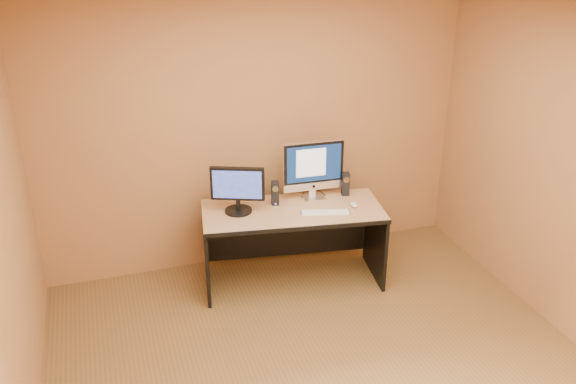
% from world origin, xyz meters
% --- Properties ---
extents(walls, '(4.00, 4.00, 2.60)m').
position_xyz_m(walls, '(0.00, 0.00, 1.30)').
color(walls, '#945B3B').
rests_on(walls, ground).
extents(ceiling, '(4.00, 4.00, 0.00)m').
position_xyz_m(ceiling, '(0.00, 0.00, 2.60)').
color(ceiling, white).
rests_on(ceiling, walls).
extents(desk, '(1.67, 0.92, 0.73)m').
position_xyz_m(desk, '(0.16, 1.42, 0.37)').
color(desk, tan).
rests_on(desk, ground).
extents(imac, '(0.57, 0.23, 0.54)m').
position_xyz_m(imac, '(0.43, 1.60, 1.00)').
color(imac, silver).
rests_on(imac, desk).
extents(second_monitor, '(0.53, 0.40, 0.42)m').
position_xyz_m(second_monitor, '(-0.30, 1.53, 0.94)').
color(second_monitor, black).
rests_on(second_monitor, desk).
extents(speaker_left, '(0.08, 0.08, 0.22)m').
position_xyz_m(speaker_left, '(0.05, 1.58, 0.84)').
color(speaker_left, black).
rests_on(speaker_left, desk).
extents(speaker_right, '(0.08, 0.08, 0.22)m').
position_xyz_m(speaker_right, '(0.73, 1.57, 0.84)').
color(speaker_right, black).
rests_on(speaker_right, desk).
extents(keyboard, '(0.44, 0.22, 0.02)m').
position_xyz_m(keyboard, '(0.41, 1.26, 0.74)').
color(keyboard, silver).
rests_on(keyboard, desk).
extents(mouse, '(0.06, 0.10, 0.04)m').
position_xyz_m(mouse, '(0.70, 1.31, 0.75)').
color(mouse, silver).
rests_on(mouse, desk).
extents(cable_a, '(0.05, 0.22, 0.01)m').
position_xyz_m(cable_a, '(0.53, 1.71, 0.74)').
color(cable_a, black).
rests_on(cable_a, desk).
extents(cable_b, '(0.10, 0.16, 0.01)m').
position_xyz_m(cable_b, '(0.36, 1.70, 0.74)').
color(cable_b, black).
rests_on(cable_b, desk).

